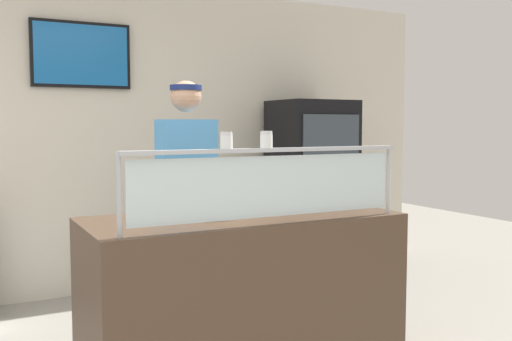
{
  "coord_description": "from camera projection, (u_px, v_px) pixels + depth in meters",
  "views": [
    {
      "loc": [
        -0.55,
        -2.51,
        1.46
      ],
      "look_at": [
        0.99,
        0.42,
        1.2
      ],
      "focal_mm": 40.3,
      "sensor_mm": 36.0,
      "label": 1
    }
  ],
  "objects": [
    {
      "name": "pizza_tray",
      "position": [
        209.0,
        213.0,
        3.23
      ],
      "size": [
        0.4,
        0.4,
        0.04
      ],
      "color": "#9EA0A8",
      "rests_on": "serving_counter"
    },
    {
      "name": "parmesan_shaker",
      "position": [
        226.0,
        142.0,
        2.82
      ],
      "size": [
        0.06,
        0.06,
        0.08
      ],
      "color": "white",
      "rests_on": "sneeze_guard"
    },
    {
      "name": "sneeze_guard",
      "position": [
        270.0,
        175.0,
        2.95
      ],
      "size": [
        1.59,
        0.06,
        0.4
      ],
      "color": "#B2B5BC",
      "rests_on": "serving_counter"
    },
    {
      "name": "worker_figure",
      "position": [
        188.0,
        192.0,
        3.9
      ],
      "size": [
        0.41,
        0.5,
        1.76
      ],
      "color": "#23232D",
      "rests_on": "ground"
    },
    {
      "name": "pizza_server",
      "position": [
        209.0,
        210.0,
        3.21
      ],
      "size": [
        0.14,
        0.29,
        0.01
      ],
      "primitive_type": "cube",
      "rotation": [
        0.0,
        0.0,
        -0.23
      ],
      "color": "#ADAFB7",
      "rests_on": "pizza_tray"
    },
    {
      "name": "shop_rear_unit",
      "position": [
        135.0,
        137.0,
        5.12
      ],
      "size": [
        6.17,
        0.13,
        2.7
      ],
      "color": "silver",
      "rests_on": "ground"
    },
    {
      "name": "drink_fridge",
      "position": [
        312.0,
        189.0,
        5.5
      ],
      "size": [
        0.71,
        0.64,
        1.69
      ],
      "color": "black",
      "rests_on": "ground"
    },
    {
      "name": "pepper_flake_shaker",
      "position": [
        266.0,
        141.0,
        2.93
      ],
      "size": [
        0.06,
        0.06,
        0.09
      ],
      "color": "white",
      "rests_on": "sneeze_guard"
    },
    {
      "name": "serving_counter",
      "position": [
        242.0,
        297.0,
        3.3
      ],
      "size": [
        1.77,
        0.77,
        0.95
      ],
      "primitive_type": "cube",
      "color": "#4C3828",
      "rests_on": "ground"
    }
  ]
}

